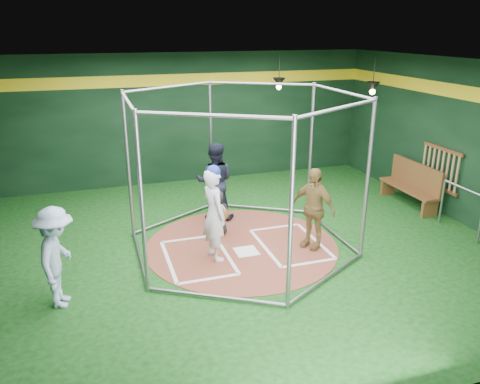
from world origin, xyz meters
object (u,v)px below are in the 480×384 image
object	(u,v)px
batter_figure	(214,213)
umpire	(215,181)
visitor_leopard	(313,208)
dugout_bench	(412,184)

from	to	relation	value
batter_figure	umpire	world-z (taller)	batter_figure
visitor_leopard	dugout_bench	world-z (taller)	visitor_leopard
batter_figure	visitor_leopard	xyz separation A→B (m)	(1.93, -0.12, -0.09)
umpire	batter_figure	bearing A→B (deg)	94.95
batter_figure	umpire	xyz separation A→B (m)	(0.51, 1.86, -0.03)
umpire	dugout_bench	bearing A→B (deg)	-167.02
visitor_leopard	umpire	distance (m)	2.44
batter_figure	umpire	size ratio (longest dim) A/B	1.04
batter_figure	visitor_leopard	bearing A→B (deg)	-3.54
visitor_leopard	umpire	bearing A→B (deg)	-175.57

